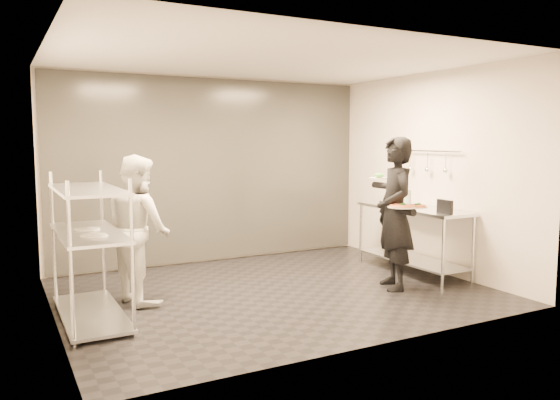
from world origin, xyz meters
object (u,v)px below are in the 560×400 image
chef (139,229)px  salad_plate (379,176)px  bottle_green (409,199)px  bottle_clear (406,198)px  pizza_plate_near (402,206)px  bottle_dark (393,197)px  prep_counter (413,228)px  waiter (395,213)px  pos_monitor (445,207)px  pizza_plate_far (416,206)px  pass_rack (89,246)px

chef → salad_plate: size_ratio=6.62×
bottle_green → bottle_clear: 0.32m
pizza_plate_near → bottle_clear: bearing=47.1°
salad_plate → bottle_dark: size_ratio=1.33×
prep_counter → salad_plate: 1.14m
prep_counter → bottle_clear: size_ratio=8.81×
chef → bottle_green: size_ratio=6.87×
waiter → bottle_dark: waiter is taller
pos_monitor → bottle_green: bearing=91.9°
prep_counter → bottle_green: size_ratio=7.31×
prep_counter → bottle_dark: 0.61m
waiter → pizza_plate_far: 0.29m
chef → bottle_green: 3.65m
pass_rack → bottle_clear: bearing=3.1°
chef → pizza_plate_near: 3.09m
pass_rack → chef: size_ratio=0.95×
salad_plate → bottle_clear: (0.88, 0.49, -0.37)m
chef → pos_monitor: bearing=-119.4°
salad_plate → bottle_green: bearing=18.6°
prep_counter → pizza_plate_near: bearing=-138.2°
pass_rack → bottle_green: bearing=-0.3°
pass_rack → pizza_plate_far: size_ratio=5.45×
pos_monitor → bottle_clear: (0.19, 0.95, 0.01)m
bottle_clear → pos_monitor: bearing=-101.3°
pizza_plate_near → bottle_dark: (0.89, 1.25, -0.05)m
waiter → bottle_clear: 1.16m
chef → pass_rack: bearing=110.3°
prep_counter → salad_plate: (-0.81, -0.26, 0.76)m
waiter → pizza_plate_near: size_ratio=5.62×
prep_counter → waiter: size_ratio=0.95×
prep_counter → bottle_green: 0.43m
chef → bottle_dark: (3.75, 0.08, 0.17)m
prep_counter → pos_monitor: 0.83m
pass_rack → pizza_plate_far: (3.67, -0.78, 0.28)m
chef → pos_monitor: 3.78m
pizza_plate_near → waiter: bearing=68.8°
pizza_plate_far → bottle_dark: size_ratio=1.53×
pos_monitor → bottle_green: 0.70m
pass_rack → salad_plate: bearing=-4.2°
pass_rack → prep_counter: pass_rack is taller
chef → pizza_plate_far: size_ratio=5.76×
pass_rack → waiter: waiter is taller
waiter → bottle_green: waiter is taller
pass_rack → bottle_clear: pass_rack is taller
pizza_plate_far → prep_counter: bearing=49.9°
pos_monitor → bottle_dark: (0.14, 1.19, 0.01)m
waiter → pizza_plate_near: bearing=-2.1°
pass_rack → bottle_dark: size_ratio=8.36×
pizza_plate_far → bottle_green: bearing=54.1°
waiter → chef: bearing=-88.4°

